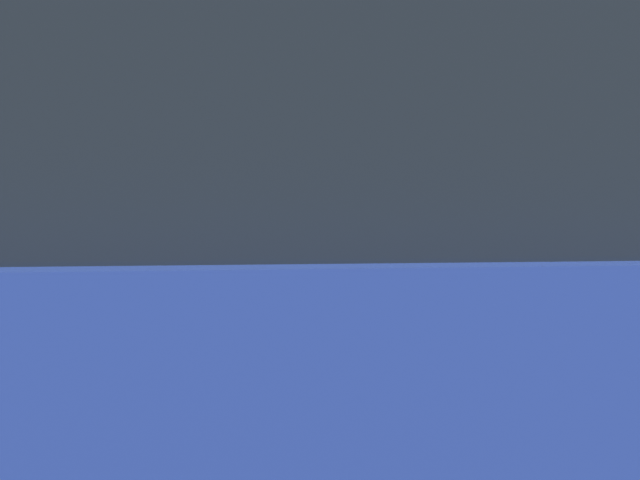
{
  "coord_description": "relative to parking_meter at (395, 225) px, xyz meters",
  "views": [
    {
      "loc": [
        -1.16,
        -2.88,
        1.16
      ],
      "look_at": [
        -0.32,
        0.65,
        1.1
      ],
      "focal_mm": 45.51,
      "sensor_mm": 36.0,
      "label": 1
    }
  ],
  "objects": [
    {
      "name": "background_railing",
      "position": [
        0.0,
        2.45,
        -0.19
      ],
      "size": [
        24.06,
        0.06,
        1.16
      ],
      "color": "#2D7A38",
      "rests_on": "sidewalk_curb"
    },
    {
      "name": "pedestrian_at_meter",
      "position": [
        -0.66,
        0.02,
        -0.06
      ],
      "size": [
        0.66,
        0.46,
        1.68
      ],
      "rotation": [
        0.0,
        0.0,
        -0.16
      ],
      "color": "slate",
      "rests_on": "sidewalk_curb"
    },
    {
      "name": "parking_meter",
      "position": [
        0.0,
        0.0,
        0.0
      ],
      "size": [
        0.15,
        0.16,
        1.47
      ],
      "rotation": [
        0.0,
        0.0,
        3.06
      ],
      "color": "slate",
      "rests_on": "sidewalk_curb"
    },
    {
      "name": "sidewalk_curb",
      "position": [
        0.0,
        1.03,
        -1.1
      ],
      "size": [
        36.0,
        3.15,
        0.15
      ],
      "primitive_type": "cube",
      "color": "#ADA8A0",
      "rests_on": "ground"
    },
    {
      "name": "parked_sedan_blue",
      "position": [
        -1.14,
        -1.8,
        -0.29
      ],
      "size": [
        4.64,
        1.89,
        1.76
      ],
      "rotation": [
        0.0,
        0.0,
        -1.59
      ],
      "color": "navy",
      "rests_on": "ground"
    }
  ]
}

